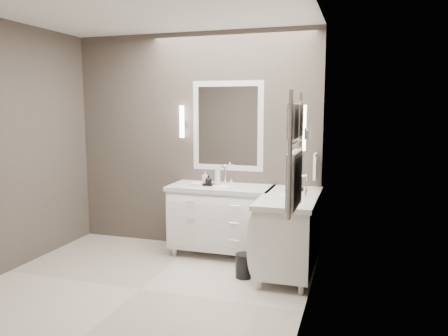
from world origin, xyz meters
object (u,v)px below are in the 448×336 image
(vanity_back, at_px, (221,215))
(vanity_right, at_px, (289,229))
(towel_ladder, at_px, (295,159))
(waste_bin, at_px, (244,266))

(vanity_back, bearing_deg, vanity_right, -20.38)
(towel_ladder, relative_size, waste_bin, 3.54)
(vanity_back, relative_size, towel_ladder, 1.38)
(vanity_right, height_order, towel_ladder, towel_ladder)
(vanity_back, height_order, towel_ladder, towel_ladder)
(vanity_right, bearing_deg, waste_bin, -145.29)
(vanity_right, relative_size, towel_ladder, 1.38)
(vanity_right, relative_size, waste_bin, 4.88)
(vanity_right, distance_m, towel_ladder, 1.60)
(towel_ladder, distance_m, waste_bin, 1.74)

